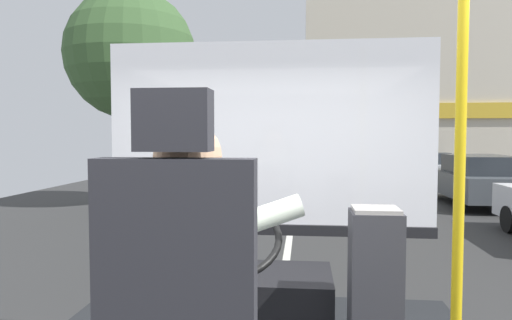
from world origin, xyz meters
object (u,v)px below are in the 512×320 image
parked_car_charcoal (477,179)px  parked_car_silver (421,167)px  steering_console (241,301)px  handrail_pole (460,173)px  fare_box (375,294)px  parked_car_red (389,159)px  bus_driver (193,267)px

parked_car_charcoal → parked_car_silver: bearing=90.3°
steering_console → handrail_pole: 1.55m
fare_box → parked_car_silver: size_ratio=0.23×
fare_box → parked_car_red: 23.25m
steering_console → parked_car_silver: (5.11, 16.58, -0.29)m
parked_car_silver → parked_car_red: size_ratio=0.95×
steering_console → parked_car_red: steering_console is taller
handrail_pole → parked_car_silver: (4.10, 17.38, -1.16)m
parked_car_charcoal → parked_car_red: parked_car_charcoal is taller
bus_driver → parked_car_red: bus_driver is taller
fare_box → parked_car_charcoal: fare_box is taller
handrail_pole → parked_car_red: 23.62m
handrail_pole → parked_car_red: handrail_pole is taller
steering_console → fare_box: bearing=-28.9°
steering_console → parked_car_silver: bearing=72.9°
parked_car_red → fare_box: bearing=-100.3°
bus_driver → fare_box: 1.15m
bus_driver → steering_console: (0.00, 1.22, -0.56)m
fare_box → parked_car_silver: fare_box is taller
steering_console → parked_car_red: 22.99m
handrail_pole → bus_driver: bearing=-157.7°
bus_driver → steering_console: size_ratio=0.71×
bus_driver → parked_car_red: bearing=78.3°
steering_console → parked_car_silver: 17.35m
fare_box → parked_car_charcoal: size_ratio=0.22×
handrail_pole → fare_box: bearing=124.1°
parked_car_charcoal → parked_car_silver: (-0.03, 6.05, -0.07)m
handrail_pole → parked_car_silver: 17.90m
bus_driver → handrail_pole: handrail_pole is taller
handrail_pole → fare_box: size_ratio=2.48×
parked_car_charcoal → parked_car_silver: 6.05m
bus_driver → parked_car_red: 24.20m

